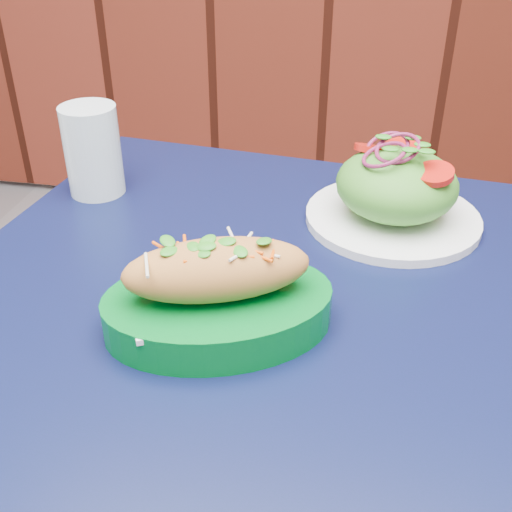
# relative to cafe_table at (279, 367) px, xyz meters

# --- Properties ---
(cafe_table) EXTENTS (0.88, 0.88, 0.75)m
(cafe_table) POSITION_rel_cafe_table_xyz_m (0.00, 0.00, 0.00)
(cafe_table) COLOR black
(cafe_table) RESTS_ON ground
(banh_mi_basket) EXTENTS (0.28, 0.23, 0.11)m
(banh_mi_basket) POSITION_rel_cafe_table_xyz_m (-0.06, -0.05, 0.13)
(banh_mi_basket) COLOR #00651F
(banh_mi_basket) RESTS_ON cafe_table
(salad_plate) EXTENTS (0.23, 0.23, 0.11)m
(salad_plate) POSITION_rel_cafe_table_xyz_m (0.12, 0.22, 0.13)
(salad_plate) COLOR white
(salad_plate) RESTS_ON cafe_table
(water_glass) EXTENTS (0.08, 0.08, 0.13)m
(water_glass) POSITION_rel_cafe_table_xyz_m (-0.31, 0.23, 0.15)
(water_glass) COLOR silver
(water_glass) RESTS_ON cafe_table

